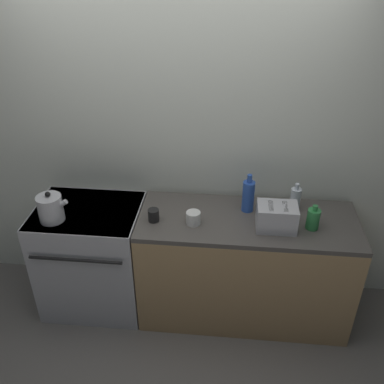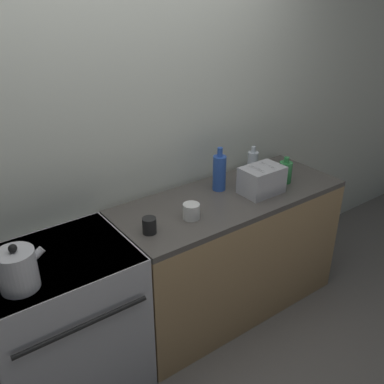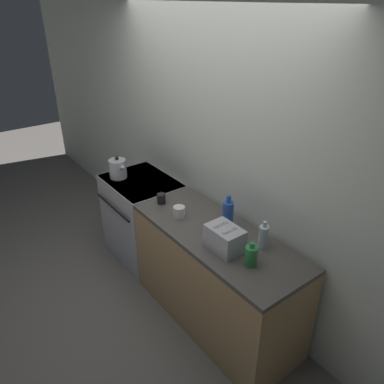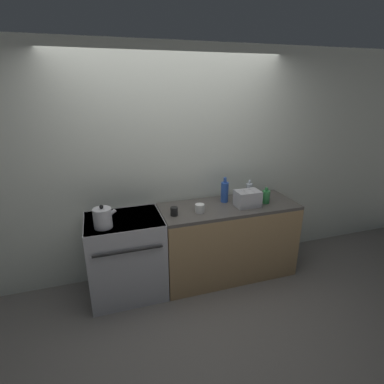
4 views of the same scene
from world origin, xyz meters
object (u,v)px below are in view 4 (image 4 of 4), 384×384
at_px(bottle_blue, 225,192).
at_px(cup_white, 200,208).
at_px(stove, 126,256).
at_px(kettle, 103,218).
at_px(toaster, 248,198).
at_px(cup_black, 174,211).
at_px(bottle_clear, 249,190).
at_px(bottle_green, 266,197).

bearing_deg(bottle_blue, cup_white, -151.47).
bearing_deg(stove, kettle, -144.51).
distance_m(toaster, bottle_blue, 0.28).
xyz_separation_m(stove, cup_black, (0.52, -0.08, 0.48)).
height_order(bottle_clear, cup_white, bottle_clear).
bearing_deg(stove, toaster, -3.41).
bearing_deg(bottle_clear, kettle, -169.93).
height_order(toaster, bottle_green, bottle_green).
relative_size(toaster, bottle_green, 1.49).
bearing_deg(toaster, kettle, -177.84).
bearing_deg(cup_white, bottle_blue, 28.53).
distance_m(stove, bottle_green, 1.69).
relative_size(bottle_green, cup_black, 2.00).
xyz_separation_m(kettle, bottle_blue, (1.37, 0.26, 0.03)).
bearing_deg(cup_white, toaster, 0.41).
relative_size(bottle_blue, bottle_clear, 1.37).
bearing_deg(bottle_blue, toaster, -46.31).
relative_size(bottle_green, bottle_blue, 0.62).
relative_size(kettle, cup_black, 2.52).
bearing_deg(stove, bottle_green, -2.09).
relative_size(toaster, cup_black, 2.97).
bearing_deg(kettle, toaster, 2.16).
distance_m(stove, bottle_clear, 1.61).
height_order(kettle, bottle_green, kettle).
height_order(bottle_blue, cup_black, bottle_blue).
distance_m(bottle_clear, cup_white, 0.76).
height_order(stove, kettle, kettle).
xyz_separation_m(stove, bottle_blue, (1.17, 0.12, 0.56)).
bearing_deg(bottle_green, stove, 177.91).
height_order(bottle_green, bottle_blue, bottle_blue).
relative_size(bottle_green, bottle_clear, 0.85).
distance_m(bottle_blue, bottle_clear, 0.35).
relative_size(stove, cup_black, 9.76).
relative_size(bottle_green, cup_white, 1.83).
xyz_separation_m(toaster, bottle_clear, (0.15, 0.24, -0.00)).
bearing_deg(toaster, bottle_clear, 58.46).
bearing_deg(bottle_clear, bottle_blue, -172.60).
distance_m(stove, cup_white, 0.93).
height_order(bottle_green, cup_black, bottle_green).
relative_size(kettle, cup_white, 2.31).
bearing_deg(toaster, bottle_blue, 133.69).
bearing_deg(bottle_blue, bottle_green, -22.07).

